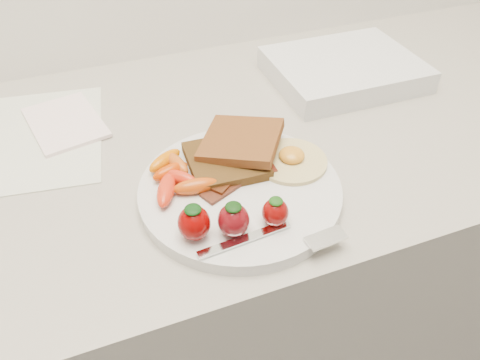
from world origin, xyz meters
name	(u,v)px	position (x,y,z in m)	size (l,w,h in m)	color
counter	(204,307)	(0.00, 1.70, 0.45)	(2.00, 0.60, 0.90)	gray
plate	(240,191)	(0.03, 1.56, 0.91)	(0.27, 0.27, 0.02)	silver
toast_lower	(226,161)	(0.03, 1.61, 0.93)	(0.10, 0.10, 0.01)	black
toast_upper	(241,140)	(0.06, 1.62, 0.94)	(0.11, 0.11, 0.01)	#4C220D
fried_egg	(291,159)	(0.11, 1.58, 0.92)	(0.12, 0.12, 0.02)	#F0E9B2
bacon_strips	(236,176)	(0.03, 1.57, 0.92)	(0.11, 0.09, 0.01)	black
baby_carrots	(176,176)	(-0.05, 1.60, 0.93)	(0.09, 0.12, 0.02)	#BC3300
strawberries	(228,219)	(-0.01, 1.49, 0.94)	(0.13, 0.05, 0.05)	#730201
fork	(282,239)	(0.04, 1.45, 0.92)	(0.17, 0.06, 0.00)	silver
paper_sheet	(36,137)	(-0.22, 1.80, 0.90)	(0.20, 0.27, 0.00)	silver
notepad	(65,122)	(-0.18, 1.82, 0.91)	(0.10, 0.15, 0.01)	white
appliance	(344,69)	(0.32, 1.79, 0.92)	(0.26, 0.21, 0.04)	silver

